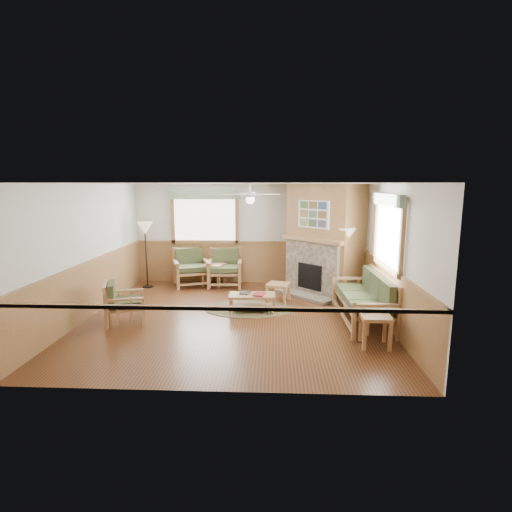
{
  "coord_description": "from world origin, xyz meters",
  "views": [
    {
      "loc": [
        0.8,
        -7.81,
        2.68
      ],
      "look_at": [
        0.4,
        0.7,
        1.15
      ],
      "focal_mm": 28.0,
      "sensor_mm": 36.0,
      "label": 1
    }
  ],
  "objects_px": {
    "armchair_back_right": "(225,268)",
    "floor_lamp_left": "(146,255)",
    "armchair_left": "(125,302)",
    "end_table_chairs": "(214,275)",
    "floor_lamp_right": "(345,265)",
    "end_table_sofa": "(375,331)",
    "armchair_back_left": "(191,267)",
    "sofa": "(363,298)",
    "coffee_table": "(252,303)",
    "footstool": "(278,292)"
  },
  "relations": [
    {
      "from": "armchair_back_right",
      "to": "coffee_table",
      "type": "distance_m",
      "value": 2.38
    },
    {
      "from": "coffee_table",
      "to": "end_table_chairs",
      "type": "xyz_separation_m",
      "value": [
        -1.15,
        2.2,
        0.1
      ]
    },
    {
      "from": "armchair_back_left",
      "to": "footstool",
      "type": "distance_m",
      "value": 2.73
    },
    {
      "from": "armchair_back_left",
      "to": "floor_lamp_left",
      "type": "height_order",
      "value": "floor_lamp_left"
    },
    {
      "from": "armchair_left",
      "to": "end_table_chairs",
      "type": "height_order",
      "value": "armchair_left"
    },
    {
      "from": "coffee_table",
      "to": "armchair_back_left",
      "type": "bearing_deg",
      "value": 125.86
    },
    {
      "from": "footstool",
      "to": "end_table_sofa",
      "type": "bearing_deg",
      "value": -57.89
    },
    {
      "from": "end_table_chairs",
      "to": "end_table_sofa",
      "type": "relative_size",
      "value": 1.08
    },
    {
      "from": "sofa",
      "to": "floor_lamp_right",
      "type": "height_order",
      "value": "floor_lamp_right"
    },
    {
      "from": "sofa",
      "to": "footstool",
      "type": "xyz_separation_m",
      "value": [
        -1.65,
        1.29,
        -0.26
      ]
    },
    {
      "from": "sofa",
      "to": "end_table_sofa",
      "type": "relative_size",
      "value": 3.82
    },
    {
      "from": "end_table_chairs",
      "to": "footstool",
      "type": "bearing_deg",
      "value": -39.34
    },
    {
      "from": "sofa",
      "to": "armchair_left",
      "type": "distance_m",
      "value": 4.69
    },
    {
      "from": "footstool",
      "to": "armchair_back_left",
      "type": "bearing_deg",
      "value": 148.97
    },
    {
      "from": "coffee_table",
      "to": "footstool",
      "type": "relative_size",
      "value": 1.98
    },
    {
      "from": "end_table_chairs",
      "to": "sofa",
      "type": "bearing_deg",
      "value": -38.63
    },
    {
      "from": "footstool",
      "to": "floor_lamp_left",
      "type": "xyz_separation_m",
      "value": [
        -3.45,
        1.15,
        0.65
      ]
    },
    {
      "from": "coffee_table",
      "to": "footstool",
      "type": "xyz_separation_m",
      "value": [
        0.56,
        0.8,
        0.02
      ]
    },
    {
      "from": "armchair_back_right",
      "to": "armchair_left",
      "type": "height_order",
      "value": "armchair_back_right"
    },
    {
      "from": "armchair_back_right",
      "to": "floor_lamp_left",
      "type": "distance_m",
      "value": 2.08
    },
    {
      "from": "sofa",
      "to": "end_table_sofa",
      "type": "bearing_deg",
      "value": -4.13
    },
    {
      "from": "armchair_back_left",
      "to": "end_table_sofa",
      "type": "bearing_deg",
      "value": -65.89
    },
    {
      "from": "armchair_back_left",
      "to": "floor_lamp_left",
      "type": "bearing_deg",
      "value": 171.69
    },
    {
      "from": "floor_lamp_left",
      "to": "floor_lamp_right",
      "type": "distance_m",
      "value": 5.09
    },
    {
      "from": "floor_lamp_right",
      "to": "end_table_chairs",
      "type": "bearing_deg",
      "value": 158.33
    },
    {
      "from": "armchair_back_left",
      "to": "armchair_back_right",
      "type": "distance_m",
      "value": 0.91
    },
    {
      "from": "footstool",
      "to": "sofa",
      "type": "bearing_deg",
      "value": -37.89
    },
    {
      "from": "coffee_table",
      "to": "end_table_sofa",
      "type": "bearing_deg",
      "value": -41.66
    },
    {
      "from": "armchair_back_left",
      "to": "end_table_sofa",
      "type": "distance_m",
      "value": 5.56
    },
    {
      "from": "floor_lamp_left",
      "to": "end_table_sofa",
      "type": "bearing_deg",
      "value": -36.23
    },
    {
      "from": "end_table_chairs",
      "to": "floor_lamp_left",
      "type": "bearing_deg",
      "value": -171.91
    },
    {
      "from": "armchair_back_left",
      "to": "floor_lamp_left",
      "type": "xyz_separation_m",
      "value": [
        -1.12,
        -0.25,
        0.37
      ]
    },
    {
      "from": "sofa",
      "to": "end_table_chairs",
      "type": "relative_size",
      "value": 3.52
    },
    {
      "from": "armchair_back_left",
      "to": "floor_lamp_right",
      "type": "height_order",
      "value": "floor_lamp_right"
    },
    {
      "from": "coffee_table",
      "to": "footstool",
      "type": "height_order",
      "value": "footstool"
    },
    {
      "from": "armchair_back_right",
      "to": "coffee_table",
      "type": "xyz_separation_m",
      "value": [
        0.85,
        -2.2,
        -0.3
      ]
    },
    {
      "from": "armchair_left",
      "to": "end_table_sofa",
      "type": "height_order",
      "value": "armchair_left"
    },
    {
      "from": "sofa",
      "to": "armchair_left",
      "type": "xyz_separation_m",
      "value": [
        -4.68,
        -0.26,
        -0.07
      ]
    },
    {
      "from": "end_table_chairs",
      "to": "floor_lamp_right",
      "type": "relative_size",
      "value": 0.34
    },
    {
      "from": "armchair_left",
      "to": "footstool",
      "type": "xyz_separation_m",
      "value": [
        3.03,
        1.54,
        -0.19
      ]
    },
    {
      "from": "armchair_left",
      "to": "armchair_back_right",
      "type": "bearing_deg",
      "value": -47.69
    },
    {
      "from": "sofa",
      "to": "floor_lamp_left",
      "type": "relative_size",
      "value": 1.2
    },
    {
      "from": "end_table_chairs",
      "to": "footstool",
      "type": "height_order",
      "value": "end_table_chairs"
    },
    {
      "from": "end_table_sofa",
      "to": "armchair_back_right",
      "type": "bearing_deg",
      "value": 127.38
    },
    {
      "from": "footstool",
      "to": "floor_lamp_left",
      "type": "relative_size",
      "value": 0.28
    },
    {
      "from": "armchair_back_left",
      "to": "end_table_chairs",
      "type": "bearing_deg",
      "value": -20.76
    },
    {
      "from": "coffee_table",
      "to": "floor_lamp_right",
      "type": "xyz_separation_m",
      "value": [
        2.1,
        0.91,
        0.67
      ]
    },
    {
      "from": "floor_lamp_left",
      "to": "coffee_table",
      "type": "bearing_deg",
      "value": -34.16
    },
    {
      "from": "armchair_back_right",
      "to": "floor_lamp_right",
      "type": "distance_m",
      "value": 3.25
    },
    {
      "from": "end_table_chairs",
      "to": "end_table_sofa",
      "type": "height_order",
      "value": "end_table_chairs"
    }
  ]
}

